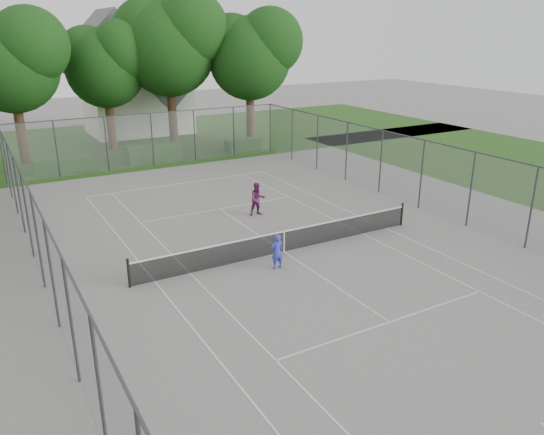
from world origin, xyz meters
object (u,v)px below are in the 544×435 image
house (136,85)px  woman_player (258,199)px  tennis_net (284,240)px  girl_player (277,251)px

house → woman_player: 25.25m
tennis_net → woman_player: size_ratio=7.86×
girl_player → woman_player: size_ratio=0.84×
tennis_net → woman_player: (1.26, 4.63, 0.31)m
girl_player → woman_player: woman_player is taller
house → girl_player: size_ratio=7.46×
house → girl_player: (-3.82, -30.81, -3.45)m
tennis_net → woman_player: bearing=74.8°
girl_player → tennis_net: bearing=-130.7°
tennis_net → girl_player: size_ratio=9.32×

